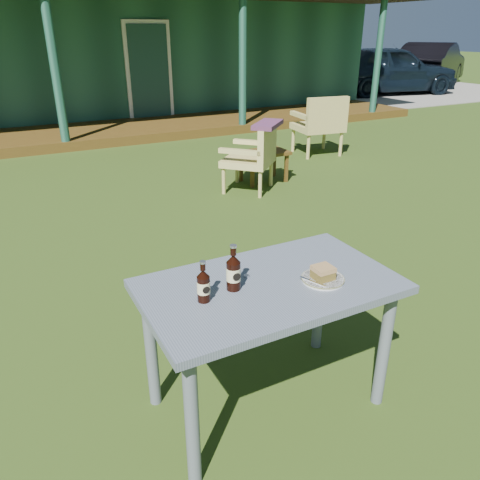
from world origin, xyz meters
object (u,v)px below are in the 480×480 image
car_near (388,70)px  side_table (264,156)px  plate (323,279)px  cola_bottle_near (233,272)px  cola_bottle_far (203,285)px  cafe_table (269,301)px  cake_slice (323,273)px  armchair_right (321,122)px  armchair_left (254,155)px  car_far (431,64)px

car_near → side_table: size_ratio=7.04×
plate → car_near: bearing=44.9°
cola_bottle_near → cola_bottle_far: bearing=-169.1°
cafe_table → cake_slice: bearing=-24.2°
cola_bottle_far → armchair_right: cola_bottle_far is taller
plate → cake_slice: bearing=-142.8°
cafe_table → cake_slice: cake_slice is taller
cafe_table → plate: 0.28m
cake_slice → side_table: (1.76, 3.54, -0.42)m
cola_bottle_far → armchair_right: bearing=48.2°
cola_bottle_near → armchair_left: 3.68m
plate → armchair_left: 3.60m
cafe_table → cola_bottle_near: cola_bottle_near is taller
car_far → cola_bottle_near: bearing=99.6°
cola_bottle_far → armchair_right: size_ratio=0.21×
car_far → cola_bottle_far: car_far is taller
cafe_table → cola_bottle_far: size_ratio=6.21×
car_far → car_near: bearing=82.0°
cafe_table → armchair_left: (1.70, 3.18, -0.18)m
car_near → armchair_right: (-6.50, -5.37, -0.21)m
cafe_table → side_table: (1.99, 3.44, -0.28)m
car_far → cafe_table: (-13.25, -10.91, -0.10)m
plate → cola_bottle_far: (-0.57, 0.09, 0.07)m
cake_slice → armchair_right: bearing=53.3°
car_near → cake_slice: 13.79m
cola_bottle_far → cafe_table: bearing=0.8°
car_far → cola_bottle_near: 17.29m
cafe_table → armchair_left: armchair_left is taller
cola_bottle_far → side_table: (2.33, 3.45, -0.46)m
car_near → car_far: same height
armchair_right → plate: bearing=-126.7°
car_near → plate: (-9.75, -9.74, 0.01)m
cake_slice → armchair_left: bearing=65.8°
cake_slice → car_near: bearing=44.9°
side_table → car_near: bearing=37.8°
cafe_table → cake_slice: size_ratio=13.04×
cola_bottle_far → side_table: size_ratio=0.32×
cafe_table → side_table: cafe_table is taller
car_near → cola_bottle_far: (-10.32, -9.64, 0.08)m
car_near → plate: bearing=145.6°
cola_bottle_near → armchair_left: (1.88, 3.15, -0.37)m
car_near → armchair_right: car_near is taller
armchair_right → car_near: bearing=39.6°
armchair_left → cola_bottle_far: bearing=-122.6°
car_far → armchair_right: 11.82m
cola_bottle_far → armchair_left: size_ratio=0.24×
side_table → plate: bearing=-116.4°
car_near → cafe_table: 13.88m
car_near → side_table: 10.12m
cafe_table → plate: bearing=-23.1°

